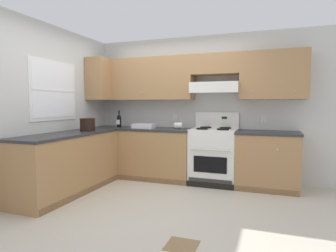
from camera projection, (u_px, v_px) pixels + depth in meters
ground_plane at (144, 202)px, 3.98m from camera, size 7.04×7.04×0.00m
floor_accent_tile at (182, 245)px, 2.75m from camera, size 0.30×0.30×0.01m
wall_back at (200, 96)px, 5.16m from camera, size 4.68×0.57×2.55m
wall_left at (58, 104)px, 4.63m from camera, size 0.47×4.00×2.55m
counter_back_run at (180, 155)px, 5.06m from camera, size 3.60×0.65×0.91m
counter_left_run at (68, 163)px, 4.36m from camera, size 0.63×1.91×0.91m
stove at (214, 155)px, 4.88m from camera, size 0.76×0.62×1.20m
wine_bottle at (119, 120)px, 5.46m from camera, size 0.08×0.08×0.31m
bowl at (144, 127)px, 5.20m from camera, size 0.39×0.22×0.08m
bucket at (87, 124)px, 4.66m from camera, size 0.25×0.25×0.20m
paper_towel_roll at (179, 126)px, 5.09m from camera, size 0.14×0.11×0.11m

